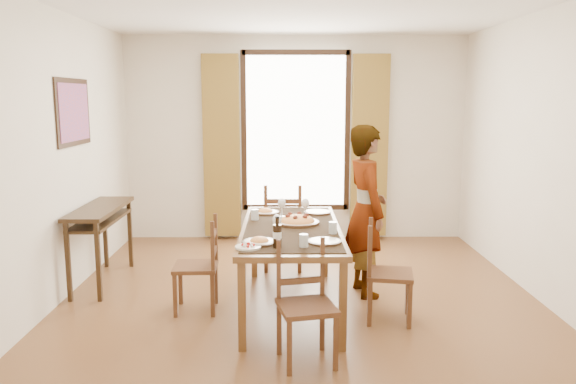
{
  "coord_description": "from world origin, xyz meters",
  "views": [
    {
      "loc": [
        -0.16,
        -5.0,
        1.89
      ],
      "look_at": [
        -0.12,
        0.29,
        1.0
      ],
      "focal_mm": 35.0,
      "sensor_mm": 36.0,
      "label": 1
    }
  ],
  "objects_px": {
    "dining_table": "(291,234)",
    "pasta_platter": "(297,218)",
    "console_table": "(100,218)",
    "man": "(366,211)"
  },
  "relations": [
    {
      "from": "dining_table",
      "to": "pasta_platter",
      "type": "xyz_separation_m",
      "value": [
        0.06,
        0.11,
        0.12
      ]
    },
    {
      "from": "dining_table",
      "to": "console_table",
      "type": "bearing_deg",
      "value": 159.73
    },
    {
      "from": "man",
      "to": "pasta_platter",
      "type": "distance_m",
      "value": 0.72
    },
    {
      "from": "dining_table",
      "to": "pasta_platter",
      "type": "relative_size",
      "value": 4.76
    },
    {
      "from": "pasta_platter",
      "to": "dining_table",
      "type": "bearing_deg",
      "value": -118.86
    },
    {
      "from": "console_table",
      "to": "dining_table",
      "type": "xyz_separation_m",
      "value": [
        1.93,
        -0.71,
        0.01
      ]
    },
    {
      "from": "console_table",
      "to": "pasta_platter",
      "type": "relative_size",
      "value": 3.0
    },
    {
      "from": "console_table",
      "to": "pasta_platter",
      "type": "bearing_deg",
      "value": -16.88
    },
    {
      "from": "dining_table",
      "to": "man",
      "type": "bearing_deg",
      "value": 27.41
    },
    {
      "from": "pasta_platter",
      "to": "man",
      "type": "bearing_deg",
      "value": 21.88
    }
  ]
}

